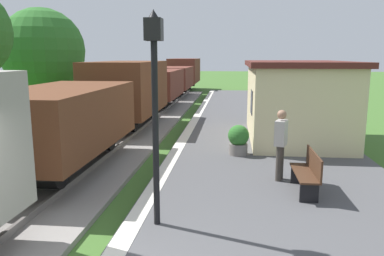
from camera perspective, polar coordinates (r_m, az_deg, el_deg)
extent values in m
cube|color=brown|center=(10.79, -18.88, 1.47)|extent=(2.50, 5.60, 1.60)
cube|color=black|center=(10.91, -18.67, -1.90)|extent=(2.10, 5.15, 0.50)
cylinder|color=black|center=(12.57, -15.23, -1.26)|extent=(1.56, 0.84, 0.84)
cylinder|color=black|center=(9.42, -23.10, -5.71)|extent=(1.56, 0.84, 0.84)
cylinder|color=black|center=(13.59, -13.53, 0.77)|extent=(0.20, 0.30, 0.20)
cube|color=brown|center=(16.93, -9.56, 6.07)|extent=(2.50, 5.60, 2.20)
cube|color=black|center=(17.03, -9.46, 2.88)|extent=(2.10, 5.15, 0.50)
cylinder|color=black|center=(18.78, -7.99, 2.87)|extent=(1.56, 0.84, 0.84)
cylinder|color=black|center=(15.37, -11.20, 1.04)|extent=(1.56, 0.84, 0.84)
cylinder|color=black|center=(19.87, -7.20, 4.04)|extent=(0.20, 0.30, 0.20)
cylinder|color=black|center=(14.24, -12.60, 1.25)|extent=(0.20, 0.30, 0.20)
cube|color=brown|center=(23.36, -5.19, 6.67)|extent=(2.50, 5.60, 1.60)
cube|color=black|center=(23.41, -5.16, 5.08)|extent=(2.10, 5.15, 0.50)
cylinder|color=black|center=(25.19, -4.37, 4.92)|extent=(1.56, 0.84, 0.84)
cylinder|color=black|center=(21.69, -6.07, 3.96)|extent=(1.56, 0.84, 0.84)
cylinder|color=black|center=(26.30, -3.92, 5.71)|extent=(0.20, 0.30, 0.20)
cylinder|color=black|center=(20.54, -6.76, 4.27)|extent=(0.20, 0.30, 0.20)
cube|color=brown|center=(29.85, -2.72, 7.57)|extent=(2.50, 5.60, 1.60)
cube|color=black|center=(29.89, -2.71, 6.32)|extent=(2.10, 5.15, 0.50)
cylinder|color=black|center=(31.68, -2.21, 6.12)|extent=(1.56, 0.84, 0.84)
cylinder|color=black|center=(28.15, -3.26, 5.54)|extent=(1.56, 0.84, 0.84)
cylinder|color=black|center=(32.80, -1.92, 6.72)|extent=(0.20, 0.30, 0.20)
cylinder|color=black|center=(26.99, -3.66, 5.84)|extent=(0.20, 0.30, 0.20)
cube|color=brown|center=(36.37, -1.13, 8.61)|extent=(2.50, 5.60, 2.20)
cube|color=black|center=(36.41, -1.12, 7.11)|extent=(2.10, 5.15, 0.50)
cylinder|color=black|center=(38.20, -0.79, 6.91)|extent=(1.56, 0.84, 0.84)
cylinder|color=black|center=(34.66, -1.49, 6.52)|extent=(1.56, 0.84, 0.84)
cylinder|color=black|center=(39.34, -0.58, 7.38)|extent=(0.20, 0.30, 0.20)
cylinder|color=black|center=(33.49, -1.76, 6.80)|extent=(0.20, 0.30, 0.20)
cube|color=beige|center=(14.30, 15.16, 3.69)|extent=(3.20, 5.50, 2.60)
cube|color=#51231E|center=(14.21, 15.43, 9.26)|extent=(3.50, 5.80, 0.18)
cube|color=black|center=(13.03, 8.92, 3.86)|extent=(0.03, 0.90, 0.80)
cube|color=#422819|center=(8.73, 16.46, -6.48)|extent=(0.42, 1.50, 0.04)
cube|color=#422819|center=(8.70, 17.78, -4.93)|extent=(0.04, 1.50, 0.45)
cube|color=black|center=(8.25, 17.12, -9.22)|extent=(0.38, 0.06, 0.42)
cube|color=black|center=(9.36, 15.74, -6.75)|extent=(0.38, 0.06, 0.42)
cylinder|color=#38332D|center=(9.37, 12.88, -5.20)|extent=(0.15, 0.15, 0.86)
cylinder|color=#38332D|center=(9.52, 13.10, -4.95)|extent=(0.15, 0.15, 0.86)
cube|color=#B2ADA8|center=(9.28, 13.18, -0.73)|extent=(0.35, 0.44, 0.60)
sphere|color=#936B51|center=(9.20, 13.30, 1.96)|extent=(0.22, 0.22, 0.22)
cylinder|color=slate|center=(11.68, 6.93, -3.16)|extent=(0.56, 0.56, 0.34)
sphere|color=#2D6B28|center=(11.59, 6.98, -1.12)|extent=(0.64, 0.64, 0.64)
cylinder|color=black|center=(6.56, -5.47, -1.25)|extent=(0.11, 0.11, 3.20)
cube|color=black|center=(6.43, -5.76, 14.46)|extent=(0.28, 0.28, 0.36)
sphere|color=#F2E5BF|center=(6.43, -5.76, 14.46)|extent=(0.20, 0.20, 0.20)
cone|color=black|center=(6.45, -5.80, 16.58)|extent=(0.20, 0.20, 0.16)
cylinder|color=#4C3823|center=(21.51, -21.00, 3.96)|extent=(0.28, 0.28, 1.89)
sphere|color=#2D6B28|center=(21.39, -21.46, 10.76)|extent=(4.28, 4.28, 4.28)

